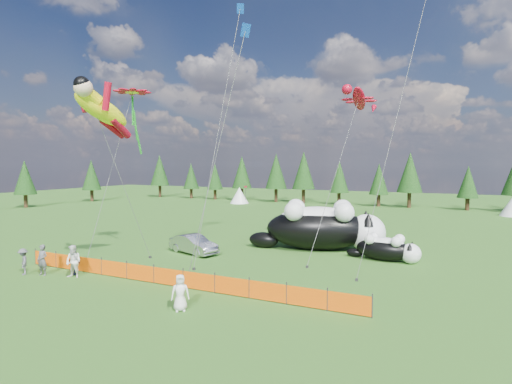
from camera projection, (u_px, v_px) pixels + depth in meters
ground at (198, 272)px, 24.85m from camera, size 160.00×160.00×0.00m
safety_fence at (168, 277)px, 22.11m from camera, size 22.06×0.06×1.10m
tree_line at (351, 181)px, 65.20m from camera, size 90.00×4.00×8.00m
festival_tents at (422, 202)px, 56.19m from camera, size 50.00×3.20×2.80m
cat_large at (324, 226)px, 31.35m from camera, size 10.58×5.82×3.89m
cat_small at (387, 248)px, 27.81m from camera, size 5.14×2.21×1.86m
car at (194, 244)px, 30.07m from camera, size 4.54×2.72×1.41m
spectator_a at (42, 260)px, 24.16m from camera, size 0.74×0.54×1.88m
spectator_b at (73, 262)px, 23.60m from camera, size 1.01×0.67×1.96m
spectator_c at (74, 262)px, 24.35m from camera, size 0.91×0.48×1.53m
spectator_d at (23, 262)px, 24.28m from camera, size 1.17×1.03×1.62m
spectator_e at (180, 293)px, 18.30m from camera, size 0.99×0.93×1.69m
superhero_kite at (102, 110)px, 24.24m from camera, size 4.65×6.61×12.31m
gecko_kite at (359, 99)px, 32.22m from camera, size 3.16×11.49×14.74m
flower_kite at (132, 94)px, 28.80m from camera, size 3.35×5.76×12.49m
diamond_kite_a at (237, 26)px, 27.94m from camera, size 1.41×5.19×18.56m
diamond_kite_c at (242, 47)px, 20.86m from camera, size 3.55×1.57×14.42m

